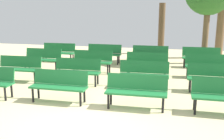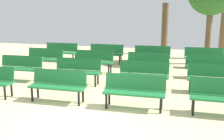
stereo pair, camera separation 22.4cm
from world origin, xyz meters
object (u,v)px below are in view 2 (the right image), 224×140
(bench_r1_c2, at_px, (144,73))
(bench_r3_c3, at_px, (204,57))
(tree_1, at_px, (224,30))
(bench_r0_c2, at_px, (135,89))
(bench_r3_c0, at_px, (61,51))
(bench_r2_c0, at_px, (45,57))
(bench_r2_c2, at_px, (148,62))
(bench_r1_c3, at_px, (214,77))
(bench_r2_c1, at_px, (93,60))
(bench_r2_c3, at_px, (209,65))
(tree_0, at_px, (165,29))
(bench_r1_c1, at_px, (77,69))
(bench_r0_c3, at_px, (224,95))
(bench_r1_c0, at_px, (20,66))
(bench_r0_c1, at_px, (58,84))
(bench_r3_c2, at_px, (152,54))
(bench_r3_c1, at_px, (106,52))

(bench_r1_c2, distance_m, bench_r3_c3, 4.16)
(bench_r3_c3, distance_m, tree_1, 3.01)
(bench_r0_c2, distance_m, bench_r3_c0, 6.97)
(bench_r1_c2, height_order, bench_r2_c0, same)
(bench_r2_c2, relative_size, tree_1, 0.55)
(bench_r1_c3, relative_size, bench_r2_c1, 1.00)
(bench_r2_c3, height_order, tree_1, tree_1)
(bench_r0_c2, relative_size, bench_r2_c1, 1.01)
(bench_r3_c3, height_order, tree_0, tree_0)
(bench_r2_c1, height_order, bench_r3_c0, same)
(bench_r1_c3, xyz_separation_m, bench_r3_c0, (-6.68, 3.40, 0.00))
(bench_r0_c2, distance_m, bench_r2_c2, 3.58)
(bench_r1_c1, xyz_separation_m, bench_r2_c3, (4.42, 1.90, 0.00))
(bench_r1_c1, relative_size, bench_r1_c3, 1.01)
(bench_r3_c0, relative_size, tree_0, 0.58)
(bench_r2_c3, bearing_deg, bench_r0_c3, -90.10)
(bench_r0_c2, xyz_separation_m, tree_0, (0.14, 8.76, 0.89))
(bench_r2_c1, bearing_deg, bench_r2_c2, 1.05)
(bench_r1_c0, xyz_separation_m, bench_r3_c3, (6.52, 3.72, 0.00))
(bench_r1_c2, bearing_deg, bench_r0_c2, -91.59)
(bench_r2_c2, xyz_separation_m, bench_r3_c0, (-4.43, 1.72, 0.00))
(bench_r0_c1, height_order, tree_0, tree_0)
(bench_r2_c2, xyz_separation_m, bench_r3_c2, (-0.05, 1.85, 0.00))
(bench_r3_c1, distance_m, bench_r3_c2, 2.14)
(bench_r2_c2, bearing_deg, bench_r1_c0, -158.32)
(bench_r0_c1, relative_size, bench_r0_c2, 1.00)
(bench_r1_c2, height_order, bench_r3_c3, same)
(bench_r1_c0, bearing_deg, bench_r3_c2, 39.14)
(bench_r1_c3, xyz_separation_m, bench_r3_c3, (-0.09, 3.55, 0.00))
(bench_r1_c0, bearing_deg, bench_r2_c2, 21.51)
(bench_r1_c3, distance_m, bench_r3_c2, 4.21)
(bench_r1_c2, bearing_deg, bench_r1_c1, 179.19)
(bench_r3_c2, bearing_deg, tree_0, 83.49)
(bench_r1_c0, relative_size, bench_r2_c2, 1.00)
(bench_r3_c0, relative_size, tree_1, 0.55)
(bench_r3_c0, height_order, tree_0, tree_0)
(bench_r0_c1, relative_size, bench_r1_c1, 0.99)
(bench_r0_c1, relative_size, bench_r2_c1, 1.00)
(bench_r3_c1, relative_size, tree_0, 0.57)
(bench_r2_c1, height_order, bench_r3_c2, same)
(bench_r1_c0, relative_size, bench_r2_c0, 1.00)
(bench_r3_c3, bearing_deg, tree_1, 66.14)
(bench_r1_c3, distance_m, bench_r2_c0, 6.83)
(tree_0, bearing_deg, bench_r2_c0, -131.64)
(bench_r0_c1, distance_m, bench_r0_c3, 4.35)
(bench_r3_c2, bearing_deg, tree_1, 37.46)
(bench_r3_c2, xyz_separation_m, bench_r3_c3, (2.21, 0.02, 0.00))
(bench_r0_c3, xyz_separation_m, bench_r1_c0, (-6.65, 1.64, 0.00))
(bench_r2_c1, height_order, bench_r2_c2, same)
(bench_r0_c3, height_order, bench_r3_c3, same)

